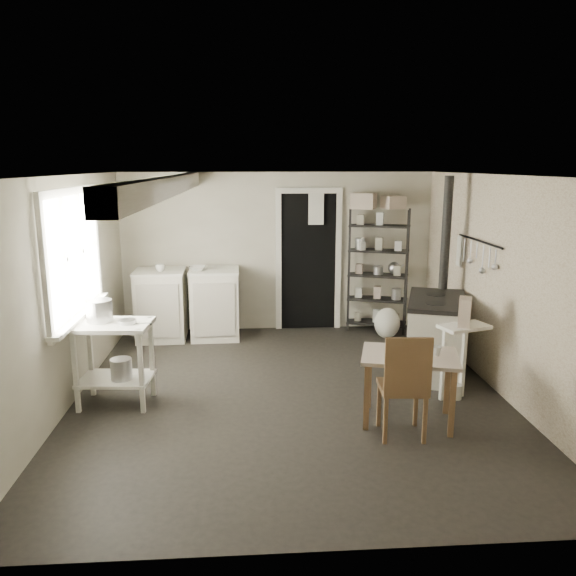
{
  "coord_description": "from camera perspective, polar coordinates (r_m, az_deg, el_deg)",
  "views": [
    {
      "loc": [
        -0.41,
        -5.6,
        2.41
      ],
      "look_at": [
        0.0,
        0.3,
        1.1
      ],
      "focal_mm": 35.0,
      "sensor_mm": 36.0,
      "label": 1
    }
  ],
  "objects": [
    {
      "name": "floor",
      "position": [
        6.1,
        0.2,
        -10.75
      ],
      "size": [
        5.0,
        5.0,
        0.0
      ],
      "primitive_type": "plane",
      "color": "black",
      "rests_on": "ground"
    },
    {
      "name": "ceiling",
      "position": [
        5.61,
        0.21,
        11.38
      ],
      "size": [
        5.0,
        5.0,
        0.0
      ],
      "primitive_type": "plane",
      "rotation": [
        3.14,
        0.0,
        0.0
      ],
      "color": "silver",
      "rests_on": "wall_back"
    },
    {
      "name": "wall_back",
      "position": [
        8.2,
        -1.06,
        3.66
      ],
      "size": [
        4.5,
        0.02,
        2.3
      ],
      "primitive_type": "cube",
      "color": "#BCB5A0",
      "rests_on": "ground"
    },
    {
      "name": "wall_front",
      "position": [
        3.37,
        3.32,
        -9.49
      ],
      "size": [
        4.5,
        0.02,
        2.3
      ],
      "primitive_type": "cube",
      "color": "#BCB5A0",
      "rests_on": "ground"
    },
    {
      "name": "wall_left",
      "position": [
        6.02,
        -21.67,
        -0.47
      ],
      "size": [
        0.02,
        5.0,
        2.3
      ],
      "primitive_type": "cube",
      "color": "#BCB5A0",
      "rests_on": "ground"
    },
    {
      "name": "wall_right",
      "position": [
        6.32,
        21.01,
        0.16
      ],
      "size": [
        0.02,
        5.0,
        2.3
      ],
      "primitive_type": "cube",
      "color": "#BCB5A0",
      "rests_on": "ground"
    },
    {
      "name": "window",
      "position": [
        6.14,
        -21.11,
        3.14
      ],
      "size": [
        0.12,
        1.76,
        1.28
      ],
      "primitive_type": null,
      "color": "silver",
      "rests_on": "wall_left"
    },
    {
      "name": "doorway",
      "position": [
        8.23,
        2.09,
        2.62
      ],
      "size": [
        0.96,
        0.1,
        2.08
      ],
      "primitive_type": null,
      "color": "silver",
      "rests_on": "ground"
    },
    {
      "name": "ceiling_beam",
      "position": [
        5.66,
        -12.2,
        10.1
      ],
      "size": [
        0.18,
        5.0,
        0.18
      ],
      "primitive_type": null,
      "color": "silver",
      "rests_on": "ceiling"
    },
    {
      "name": "wallpaper_panel",
      "position": [
        6.32,
        20.92,
        0.16
      ],
      "size": [
        0.01,
        5.0,
        2.3
      ],
      "primitive_type": null,
      "color": "beige",
      "rests_on": "wall_right"
    },
    {
      "name": "utensil_rail",
      "position": [
        6.77,
        18.7,
        4.54
      ],
      "size": [
        0.06,
        1.2,
        0.44
      ],
      "primitive_type": null,
      "color": "#B3B3B5",
      "rests_on": "wall_right"
    },
    {
      "name": "prep_table",
      "position": [
        6.01,
        -17.15,
        -7.63
      ],
      "size": [
        0.79,
        0.59,
        0.86
      ],
      "primitive_type": null,
      "rotation": [
        0.0,
        0.0,
        -0.08
      ],
      "color": "silver",
      "rests_on": "ground"
    },
    {
      "name": "stockpot",
      "position": [
        5.95,
        -18.61,
        -2.47
      ],
      "size": [
        0.29,
        0.29,
        0.28
      ],
      "primitive_type": "cylinder",
      "rotation": [
        0.0,
        0.0,
        0.13
      ],
      "color": "#B3B3B5",
      "rests_on": "prep_table"
    },
    {
      "name": "saucepan",
      "position": [
        5.81,
        -16.01,
        -3.58
      ],
      "size": [
        0.22,
        0.22,
        0.1
      ],
      "primitive_type": "cylinder",
      "rotation": [
        0.0,
        0.0,
        0.31
      ],
      "color": "#B3B3B5",
      "rests_on": "prep_table"
    },
    {
      "name": "bucket",
      "position": [
        5.94,
        -16.57,
        -7.97
      ],
      "size": [
        0.28,
        0.28,
        0.23
      ],
      "primitive_type": "cylinder",
      "rotation": [
        0.0,
        0.0,
        -0.41
      ],
      "color": "#B3B3B5",
      "rests_on": "prep_table"
    },
    {
      "name": "base_cabinets",
      "position": [
        7.98,
        -10.1,
        -1.84
      ],
      "size": [
        1.51,
        0.68,
        0.98
      ],
      "primitive_type": null,
      "rotation": [
        0.0,
        0.0,
        0.02
      ],
      "color": "beige",
      "rests_on": "ground"
    },
    {
      "name": "mixing_bowl",
      "position": [
        7.82,
        -9.18,
        1.63
      ],
      "size": [
        0.32,
        0.32,
        0.08
      ],
      "primitive_type": "imported",
      "rotation": [
        0.0,
        0.0,
        -0.05
      ],
      "color": "silver",
      "rests_on": "base_cabinets"
    },
    {
      "name": "counter_cup",
      "position": [
        7.8,
        -12.84,
        1.56
      ],
      "size": [
        0.15,
        0.15,
        0.1
      ],
      "primitive_type": "imported",
      "rotation": [
        0.0,
        0.0,
        -0.13
      ],
      "color": "silver",
      "rests_on": "base_cabinets"
    },
    {
      "name": "shelf_rack",
      "position": [
        8.24,
        9.16,
        2.12
      ],
      "size": [
        0.91,
        0.59,
        1.79
      ],
      "primitive_type": null,
      "rotation": [
        0.0,
        0.0,
        -0.33
      ],
      "color": "black",
      "rests_on": "ground"
    },
    {
      "name": "shelf_jar",
      "position": [
        8.12,
        7.54,
        5.0
      ],
      "size": [
        0.1,
        0.11,
        0.19
      ],
      "primitive_type": "imported",
      "rotation": [
        0.0,
        0.0,
        0.29
      ],
      "color": "silver",
      "rests_on": "shelf_rack"
    },
    {
      "name": "storage_box_a",
      "position": [
        8.05,
        7.71,
        9.54
      ],
      "size": [
        0.41,
        0.39,
        0.22
      ],
      "primitive_type": "cube",
      "rotation": [
        0.0,
        0.0,
        -0.42
      ],
      "color": "beige",
      "rests_on": "shelf_rack"
    },
    {
      "name": "storage_box_b",
      "position": [
        8.14,
        10.68,
        9.33
      ],
      "size": [
        0.34,
        0.32,
        0.18
      ],
      "primitive_type": "cube",
      "rotation": [
        0.0,
        0.0,
        0.3
      ],
      "color": "beige",
      "rests_on": "shelf_rack"
    },
    {
      "name": "stove",
      "position": [
        6.79,
        14.73,
        -4.8
      ],
      "size": [
        0.96,
        1.28,
        0.89
      ],
      "primitive_type": null,
      "rotation": [
        0.0,
        0.0,
        -0.32
      ],
      "color": "beige",
      "rests_on": "ground"
    },
    {
      "name": "stovepipe",
      "position": [
        7.07,
        15.76,
        5.37
      ],
      "size": [
        0.12,
        0.12,
        1.36
      ],
      "primitive_type": null,
      "rotation": [
        0.0,
        0.0,
        0.1
      ],
      "color": "black",
      "rests_on": "stove"
    },
    {
      "name": "side_ledge",
      "position": [
        6.17,
        17.28,
        -6.79
      ],
      "size": [
        0.57,
        0.42,
        0.79
      ],
      "primitive_type": null,
      "rotation": [
        0.0,
        0.0,
        0.33
      ],
      "color": "silver",
      "rests_on": "ground"
    },
    {
      "name": "oats_box",
      "position": [
        5.98,
        17.56,
        -1.64
      ],
      "size": [
        0.19,
        0.23,
        0.3
      ],
      "primitive_type": "cube",
      "rotation": [
        0.0,
        0.0,
        -0.4
      ],
      "color": "beige",
      "rests_on": "side_ledge"
    },
    {
      "name": "work_table",
      "position": [
        5.49,
        12.15,
        -9.48
      ],
      "size": [
        1.01,
        0.82,
        0.67
      ],
      "primitive_type": null,
      "rotation": [
        0.0,
        0.0,
        -0.25
      ],
      "color": "beige",
      "rests_on": "ground"
    },
    {
      "name": "table_cup",
      "position": [
        5.38,
        14.88,
        -5.29
      ],
      "size": [
        0.12,
        0.12,
        0.09
      ],
      "primitive_type": "imported",
      "rotation": [
        0.0,
        0.0,
        -0.36
      ],
      "color": "silver",
      "rests_on": "work_table"
    },
    {
      "name": "chair",
      "position": [
        5.18,
        11.55,
        -9.56
      ],
      "size": [
        0.43,
        0.45,
        0.98
      ],
      "primitive_type": null,
      "rotation": [
        0.0,
        0.0,
        -0.06
      ],
      "color": "brown",
      "rests_on": "ground"
    },
    {
      "name": "flour_sack",
      "position": [
        8.03,
        10.04,
        -3.39
      ],
      "size": [
        0.39,
        0.34,
        0.44
      ],
      "primitive_type": "ellipsoid",
      "rotation": [
        0.0,
        0.0,
        -0.08
      ],
      "color": "silver",
      "rests_on": "ground"
    },
    {
      "name": "floor_crock",
      "position": [
        6.23,
        16.69,
        -10.06
      ],
      "size": [
        0.15,
        0.15,
        0.15
      ],
      "primitive_type": "cylinder",
      "rotation": [
        0.0,
        0.0,
        0.27
      ],
      "color": "silver",
      "rests_on": "ground"
    }
  ]
}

